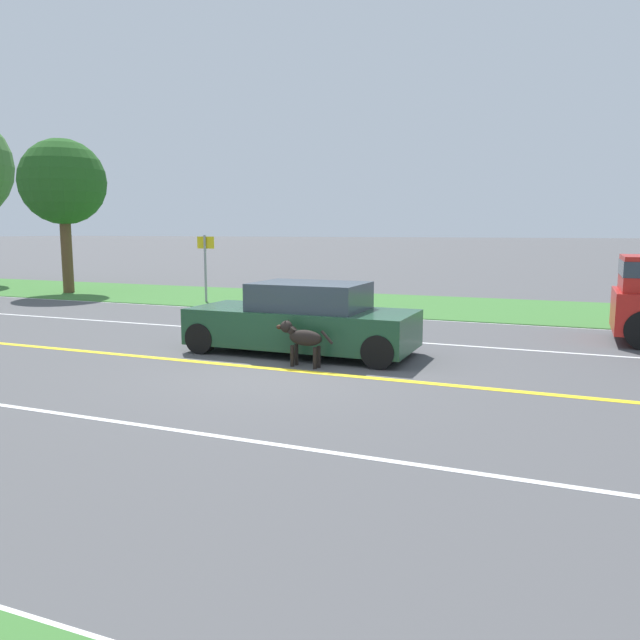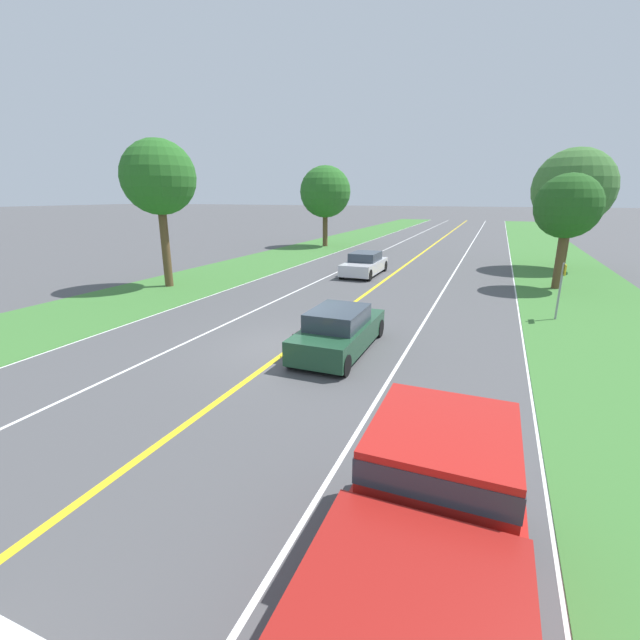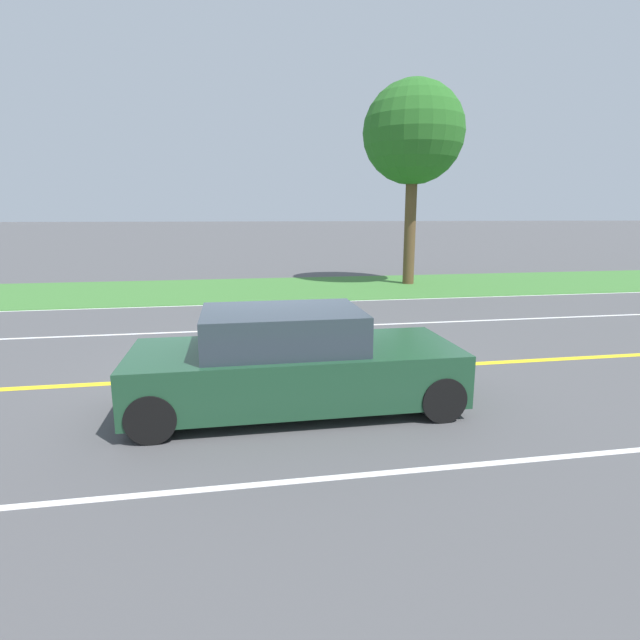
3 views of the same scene
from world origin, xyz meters
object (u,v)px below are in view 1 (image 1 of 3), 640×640
ego_car (304,321)px  street_sign (205,260)px  roadside_tree_right_near (63,183)px  dog (301,338)px

ego_car → street_sign: size_ratio=1.97×
ego_car → roadside_tree_right_near: roadside_tree_right_near is taller
dog → street_sign: bearing=46.6°
ego_car → roadside_tree_right_near: size_ratio=0.76×
dog → ego_car: bearing=26.8°
roadside_tree_right_near → street_sign: roadside_tree_right_near is taller
ego_car → roadside_tree_right_near: 15.53m
roadside_tree_right_near → ego_car: bearing=-119.4°
dog → roadside_tree_right_near: 16.51m
ego_car → roadside_tree_right_near: bearing=60.6°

